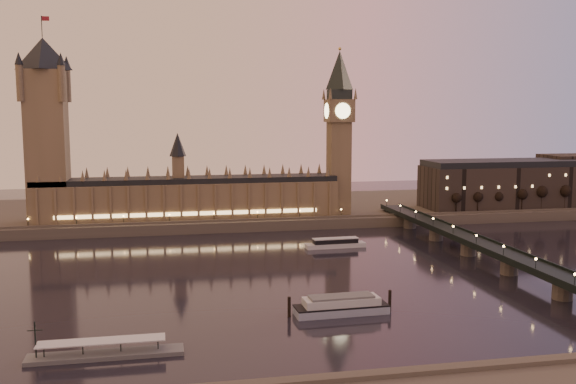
# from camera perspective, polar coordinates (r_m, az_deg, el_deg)

# --- Properties ---
(ground) EXTENTS (700.00, 700.00, 0.00)m
(ground) POSITION_cam_1_polar(r_m,az_deg,el_deg) (282.91, 0.55, -7.29)
(ground) COLOR black
(ground) RESTS_ON ground
(far_embankment) EXTENTS (560.00, 130.00, 6.00)m
(far_embankment) POSITION_cam_1_polar(r_m,az_deg,el_deg) (446.74, -0.01, -1.53)
(far_embankment) COLOR #423D35
(far_embankment) RESTS_ON ground
(palace_of_westminster) EXTENTS (180.00, 26.62, 52.00)m
(palace_of_westminster) POSITION_cam_1_polar(r_m,az_deg,el_deg) (392.49, -8.84, -0.07)
(palace_of_westminster) COLOR brown
(palace_of_westminster) RESTS_ON ground
(victoria_tower) EXTENTS (31.68, 31.68, 118.00)m
(victoria_tower) POSITION_cam_1_polar(r_m,az_deg,el_deg) (394.32, -20.70, 6.01)
(victoria_tower) COLOR brown
(victoria_tower) RESTS_ON ground
(big_ben) EXTENTS (17.68, 17.68, 104.00)m
(big_ben) POSITION_cam_1_polar(r_m,az_deg,el_deg) (404.41, 4.57, 6.21)
(big_ben) COLOR brown
(big_ben) RESTS_ON ground
(westminster_bridge) EXTENTS (13.20, 260.00, 15.30)m
(westminster_bridge) POSITION_cam_1_polar(r_m,az_deg,el_deg) (312.99, 17.27, -5.17)
(westminster_bridge) COLOR black
(westminster_bridge) RESTS_ON ground
(city_block) EXTENTS (155.00, 45.00, 34.00)m
(city_block) POSITION_cam_1_polar(r_m,az_deg,el_deg) (473.93, 20.80, 0.85)
(city_block) COLOR black
(city_block) RESTS_ON ground
(bare_tree_0) EXTENTS (6.86, 6.86, 13.96)m
(bare_tree_0) POSITION_cam_1_polar(r_m,az_deg,el_deg) (422.57, 14.48, -0.42)
(bare_tree_0) COLOR black
(bare_tree_0) RESTS_ON ground
(bare_tree_1) EXTENTS (6.86, 6.86, 13.96)m
(bare_tree_1) POSITION_cam_1_polar(r_m,az_deg,el_deg) (429.59, 16.36, -0.36)
(bare_tree_1) COLOR black
(bare_tree_1) RESTS_ON ground
(bare_tree_2) EXTENTS (6.86, 6.86, 13.96)m
(bare_tree_2) POSITION_cam_1_polar(r_m,az_deg,el_deg) (437.05, 18.18, -0.30)
(bare_tree_2) COLOR black
(bare_tree_2) RESTS_ON ground
(bare_tree_3) EXTENTS (6.86, 6.86, 13.96)m
(bare_tree_3) POSITION_cam_1_polar(r_m,az_deg,el_deg) (444.95, 19.94, -0.25)
(bare_tree_3) COLOR black
(bare_tree_3) RESTS_ON ground
(bare_tree_4) EXTENTS (6.86, 6.86, 13.96)m
(bare_tree_4) POSITION_cam_1_polar(r_m,az_deg,el_deg) (453.24, 21.64, -0.19)
(bare_tree_4) COLOR black
(bare_tree_4) RESTS_ON ground
(bare_tree_5) EXTENTS (6.86, 6.86, 13.96)m
(bare_tree_5) POSITION_cam_1_polar(r_m,az_deg,el_deg) (461.93, 23.27, -0.14)
(bare_tree_5) COLOR black
(bare_tree_5) RESTS_ON ground
(cruise_boat_a) EXTENTS (31.84, 8.04, 5.06)m
(cruise_boat_a) POSITION_cam_1_polar(r_m,az_deg,el_deg) (336.71, 4.24, -4.57)
(cruise_boat_a) COLOR silver
(cruise_boat_a) RESTS_ON ground
(moored_barge) EXTENTS (38.31, 10.40, 7.03)m
(moored_barge) POSITION_cam_1_polar(r_m,az_deg,el_deg) (229.41, 4.75, -10.03)
(moored_barge) COLOR #8D9AB4
(moored_barge) RESTS_ON ground
(pontoon_pier) EXTENTS (44.62, 7.44, 11.90)m
(pontoon_pier) POSITION_cam_1_polar(r_m,az_deg,el_deg) (198.79, -15.96, -13.56)
(pontoon_pier) COLOR #595B5E
(pontoon_pier) RESTS_ON ground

